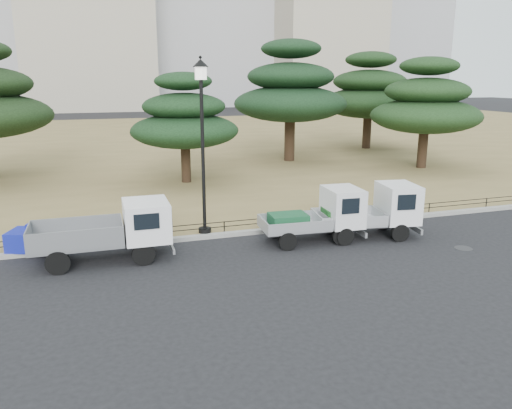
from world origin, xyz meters
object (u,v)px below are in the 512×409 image
object	(u,v)px
truck_large	(110,229)
truck_kei_front	(319,216)
street_lamp	(202,118)
truck_kei_rear	(374,211)
tarp_pile	(33,239)

from	to	relation	value
truck_large	truck_kei_front	distance (m)	7.18
truck_large	street_lamp	world-z (taller)	street_lamp
truck_kei_rear	tarp_pile	xyz separation A→B (m)	(-11.76, 1.85, -0.45)
truck_kei_rear	street_lamp	distance (m)	7.07
truck_kei_rear	truck_large	bearing A→B (deg)	-173.95
truck_kei_rear	truck_kei_front	bearing A→B (deg)	-175.59
street_lamp	truck_large	bearing A→B (deg)	-155.57
truck_kei_rear	street_lamp	size ratio (longest dim) A/B	0.63
truck_kei_rear	tarp_pile	world-z (taller)	truck_kei_rear
truck_large	truck_kei_front	xyz separation A→B (m)	(7.18, -0.25, -0.09)
truck_kei_rear	tarp_pile	bearing A→B (deg)	179.59
street_lamp	tarp_pile	bearing A→B (deg)	-179.15
truck_kei_rear	street_lamp	xyz separation A→B (m)	(-5.90, 1.94, 3.36)
truck_kei_front	truck_kei_rear	world-z (taller)	truck_kei_rear
truck_kei_rear	tarp_pile	size ratio (longest dim) A/B	2.33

